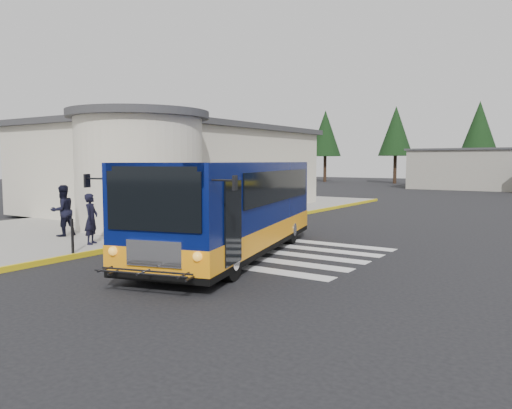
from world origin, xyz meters
The scene contains 9 objects.
ground centered at (0.00, 0.00, 0.00)m, with size 140.00×140.00×0.00m, color black.
sidewalk centered at (-9.00, 4.00, 0.07)m, with size 10.00×34.00×0.15m, color gray.
curb_strip centered at (-4.05, 4.00, 0.08)m, with size 0.12×34.00×0.16m, color yellow.
station_building centered at (-10.84, 6.91, 2.57)m, with size 12.70×18.70×4.80m.
crosswalk centered at (-0.50, -0.80, 0.01)m, with size 8.00×5.35×0.01m.
transit_bus centered at (-0.46, -1.98, 1.37)m, with size 5.46×10.46×2.87m.
pedestrian_a centered at (-5.08, -3.54, 0.99)m, with size 0.62×0.40×1.69m, color black.
pedestrian_b centered at (-7.42, -2.96, 1.09)m, with size 0.91×0.71×1.88m, color black.
bollard centered at (-4.20, -4.94, 0.67)m, with size 0.08×0.08×1.04m, color black.
Camera 1 is at (8.50, -14.28, 2.90)m, focal length 35.00 mm.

